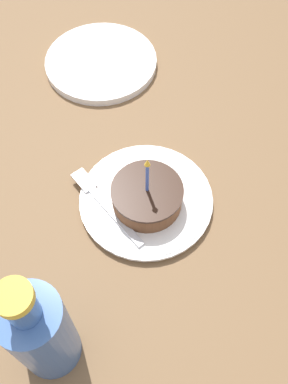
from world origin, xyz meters
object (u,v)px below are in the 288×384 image
Objects in this scene: bottle at (40,332)px; side_plate at (101,62)px; cake_slice at (146,196)px; plate at (144,200)px; fork at (103,201)px.

bottle is 0.57m from side_plate.
cake_slice is 0.53× the size of side_plate.
plate is 0.07m from fork.
cake_slice is 0.35m from side_plate.
fork is at bearing -2.98° from plate.
fork is 0.72× the size of side_plate.
side_plate is at bearing -103.37° from bottle.
bottle is (0.16, 0.21, 0.09)m from plate.
cake_slice is 0.74× the size of fork.
side_plate is (0.03, -0.34, -0.00)m from plate.
fork is (0.07, -0.01, -0.02)m from cake_slice.
side_plate is (-0.04, -0.33, -0.01)m from fork.
side_plate is (0.03, -0.35, -0.03)m from cake_slice.
plate is at bearing 177.02° from fork.
bottle reaches higher than cake_slice.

